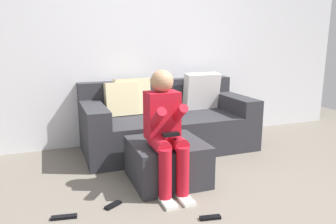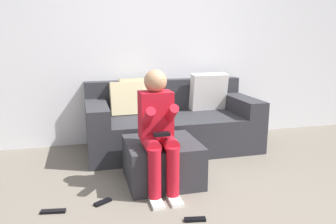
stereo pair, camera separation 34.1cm
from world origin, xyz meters
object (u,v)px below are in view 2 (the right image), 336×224
at_px(ottoman, 162,161).
at_px(remote_under_side_table, 53,211).
at_px(remote_near_ottoman, 195,219).
at_px(couch_sectional, 171,123).
at_px(person_seated, 158,126).
at_px(remote_by_storage_bin, 103,202).

distance_m(ottoman, remote_under_side_table, 1.05).
bearing_deg(remote_near_ottoman, ottoman, 104.53).
height_order(couch_sectional, remote_near_ottoman, couch_sectional).
bearing_deg(person_seated, remote_by_storage_bin, -164.78).
xyz_separation_m(remote_near_ottoman, remote_under_side_table, (-1.04, 0.40, 0.00)).
xyz_separation_m(ottoman, remote_by_storage_bin, (-0.59, -0.31, -0.19)).
bearing_deg(remote_near_ottoman, remote_by_storage_bin, 154.98).
distance_m(remote_near_ottoman, remote_by_storage_bin, 0.79).
bearing_deg(person_seated, ottoman, 65.91).
relative_size(couch_sectional, remote_by_storage_bin, 13.62).
relative_size(ottoman, remote_under_side_table, 3.51).
height_order(person_seated, remote_under_side_table, person_seated).
bearing_deg(remote_by_storage_bin, remote_near_ottoman, -66.36).
bearing_deg(remote_under_side_table, person_seated, 21.22).
relative_size(couch_sectional, remote_near_ottoman, 12.66).
bearing_deg(couch_sectional, remote_by_storage_bin, -126.71).
distance_m(couch_sectional, person_seated, 1.22).
height_order(ottoman, remote_by_storage_bin, ottoman).
relative_size(remote_near_ottoman, remote_by_storage_bin, 1.08).
distance_m(ottoman, remote_near_ottoman, 0.79).
distance_m(remote_near_ottoman, remote_under_side_table, 1.11).
height_order(couch_sectional, ottoman, couch_sectional).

